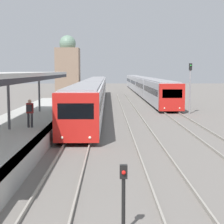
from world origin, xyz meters
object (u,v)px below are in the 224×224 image
at_px(train_near, 94,91).
at_px(signal_post_near, 123,191).
at_px(train_far, 142,84).
at_px(person_on_platform, 30,111).
at_px(signal_mast_far, 190,82).

height_order(train_near, signal_post_near, train_near).
xyz_separation_m(train_near, signal_post_near, (2.18, -37.00, -0.61)).
xyz_separation_m(train_far, signal_post_near, (-5.91, -60.00, -0.59)).
distance_m(person_on_platform, train_near, 24.61).
bearing_deg(person_on_platform, signal_post_near, -68.14).
bearing_deg(train_near, signal_post_near, -86.62).
bearing_deg(signal_mast_far, train_near, 136.21).
relative_size(person_on_platform, signal_post_near, 0.91).
distance_m(person_on_platform, signal_mast_far, 19.69).
xyz_separation_m(person_on_platform, signal_post_near, (5.04, -12.55, -0.75)).
bearing_deg(signal_post_near, train_near, 93.38).
xyz_separation_m(person_on_platform, signal_mast_far, (12.74, 14.96, 1.25)).
bearing_deg(train_far, person_on_platform, -102.99).
bearing_deg(signal_post_near, person_on_platform, 111.86).
relative_size(person_on_platform, train_near, 0.03).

